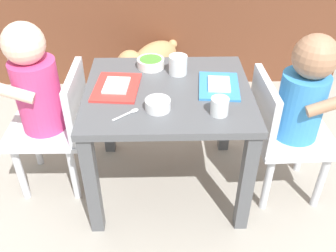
# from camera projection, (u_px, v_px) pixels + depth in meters

# --- Properties ---
(ground_plane) EXTENTS (7.00, 7.00, 0.00)m
(ground_plane) POSITION_uv_depth(u_px,v_px,m) (168.00, 182.00, 1.55)
(ground_plane) COLOR #9E998E
(dining_table) EXTENTS (0.57, 0.50, 0.44)m
(dining_table) POSITION_uv_depth(u_px,v_px,m) (168.00, 109.00, 1.34)
(dining_table) COLOR #515459
(dining_table) RESTS_ON ground
(seated_child_left) EXTENTS (0.28, 0.28, 0.68)m
(seated_child_left) POSITION_uv_depth(u_px,v_px,m) (41.00, 93.00, 1.32)
(seated_child_left) COLOR silver
(seated_child_left) RESTS_ON ground
(seated_child_right) EXTENTS (0.29, 0.29, 0.65)m
(seated_child_right) POSITION_uv_depth(u_px,v_px,m) (298.00, 102.00, 1.29)
(seated_child_right) COLOR silver
(seated_child_right) RESTS_ON ground
(dog) EXTENTS (0.35, 0.37, 0.33)m
(dog) POSITION_uv_depth(u_px,v_px,m) (150.00, 62.00, 1.97)
(dog) COLOR tan
(dog) RESTS_ON ground
(food_tray_left) EXTENTS (0.17, 0.21, 0.02)m
(food_tray_left) POSITION_uv_depth(u_px,v_px,m) (117.00, 87.00, 1.30)
(food_tray_left) COLOR red
(food_tray_left) RESTS_ON dining_table
(food_tray_right) EXTENTS (0.15, 0.20, 0.02)m
(food_tray_right) POSITION_uv_depth(u_px,v_px,m) (219.00, 86.00, 1.30)
(food_tray_right) COLOR #388CD8
(food_tray_right) RESTS_ON dining_table
(water_cup_left) EXTENTS (0.06, 0.06, 0.06)m
(water_cup_left) POSITION_uv_depth(u_px,v_px,m) (219.00, 107.00, 1.16)
(water_cup_left) COLOR white
(water_cup_left) RESTS_ON dining_table
(water_cup_right) EXTENTS (0.07, 0.07, 0.07)m
(water_cup_right) POSITION_uv_depth(u_px,v_px,m) (178.00, 66.00, 1.37)
(water_cup_right) COLOR white
(water_cup_right) RESTS_ON dining_table
(veggie_bowl_near) EXTENTS (0.10, 0.10, 0.03)m
(veggie_bowl_near) POSITION_uv_depth(u_px,v_px,m) (151.00, 63.00, 1.41)
(veggie_bowl_near) COLOR white
(veggie_bowl_near) RESTS_ON dining_table
(cereal_bowl_right_side) EXTENTS (0.08, 0.08, 0.04)m
(cereal_bowl_right_side) POSITION_uv_depth(u_px,v_px,m) (158.00, 104.00, 1.18)
(cereal_bowl_right_side) COLOR white
(cereal_bowl_right_side) RESTS_ON dining_table
(spoon_by_left_tray) EXTENTS (0.08, 0.07, 0.01)m
(spoon_by_left_tray) POSITION_uv_depth(u_px,v_px,m) (128.00, 113.00, 1.17)
(spoon_by_left_tray) COLOR silver
(spoon_by_left_tray) RESTS_ON dining_table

